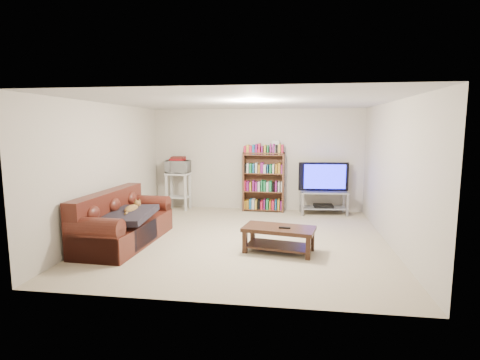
% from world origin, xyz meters
% --- Properties ---
extents(floor, '(5.00, 5.00, 0.00)m').
position_xyz_m(floor, '(0.00, 0.00, 0.00)').
color(floor, '#C2B190').
rests_on(floor, ground).
extents(ceiling, '(5.00, 5.00, 0.00)m').
position_xyz_m(ceiling, '(0.00, 0.00, 2.40)').
color(ceiling, white).
rests_on(ceiling, ground).
extents(wall_back, '(5.00, 0.00, 5.00)m').
position_xyz_m(wall_back, '(0.00, 2.50, 1.20)').
color(wall_back, beige).
rests_on(wall_back, ground).
extents(wall_front, '(5.00, 0.00, 5.00)m').
position_xyz_m(wall_front, '(0.00, -2.50, 1.20)').
color(wall_front, beige).
rests_on(wall_front, ground).
extents(wall_left, '(0.00, 5.00, 5.00)m').
position_xyz_m(wall_left, '(-2.50, 0.00, 1.20)').
color(wall_left, beige).
rests_on(wall_left, ground).
extents(wall_right, '(0.00, 5.00, 5.00)m').
position_xyz_m(wall_right, '(2.50, 0.00, 1.20)').
color(wall_right, beige).
rests_on(wall_right, ground).
extents(sofa, '(0.99, 2.11, 0.89)m').
position_xyz_m(sofa, '(-2.03, -0.52, 0.31)').
color(sofa, '#491B12').
rests_on(sofa, floor).
extents(blanket, '(0.84, 1.06, 0.18)m').
position_xyz_m(blanket, '(-1.86, -0.67, 0.53)').
color(blanket, black).
rests_on(blanket, sofa).
extents(cat, '(0.25, 0.57, 0.17)m').
position_xyz_m(cat, '(-1.85, -0.48, 0.59)').
color(cat, brown).
rests_on(cat, sofa).
extents(coffee_table, '(1.20, 0.75, 0.40)m').
position_xyz_m(coffee_table, '(0.67, -0.62, 0.28)').
color(coffee_table, black).
rests_on(coffee_table, floor).
extents(remote, '(0.18, 0.06, 0.02)m').
position_xyz_m(remote, '(0.76, -0.69, 0.42)').
color(remote, black).
rests_on(remote, coffee_table).
extents(tv_stand, '(1.09, 0.56, 0.53)m').
position_xyz_m(tv_stand, '(1.58, 2.17, 0.36)').
color(tv_stand, '#999EA3').
rests_on(tv_stand, floor).
extents(television, '(1.14, 0.24, 0.65)m').
position_xyz_m(television, '(1.58, 2.17, 0.85)').
color(television, black).
rests_on(television, tv_stand).
extents(dvd_player, '(0.44, 0.33, 0.06)m').
position_xyz_m(dvd_player, '(1.58, 2.17, 0.19)').
color(dvd_player, black).
rests_on(dvd_player, tv_stand).
extents(bookshelf, '(0.97, 0.33, 1.39)m').
position_xyz_m(bookshelf, '(0.19, 2.30, 0.72)').
color(bookshelf, '#4C2C1A').
rests_on(bookshelf, floor).
extents(shelf_clutter, '(0.71, 0.22, 0.28)m').
position_xyz_m(shelf_clutter, '(0.29, 2.31, 1.50)').
color(shelf_clutter, silver).
rests_on(shelf_clutter, bookshelf).
extents(microwave_stand, '(0.57, 0.43, 0.89)m').
position_xyz_m(microwave_stand, '(-1.86, 2.21, 0.57)').
color(microwave_stand, silver).
rests_on(microwave_stand, floor).
extents(microwave, '(0.56, 0.40, 0.30)m').
position_xyz_m(microwave, '(-1.86, 2.21, 1.04)').
color(microwave, silver).
rests_on(microwave, microwave_stand).
extents(game_boxes, '(0.34, 0.30, 0.05)m').
position_xyz_m(game_boxes, '(-1.86, 2.21, 1.21)').
color(game_boxes, maroon).
rests_on(game_boxes, microwave).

